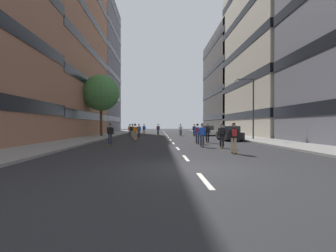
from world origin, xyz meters
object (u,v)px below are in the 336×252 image
(skater_2, at_px, (135,131))
(skater_4, at_px, (234,136))
(parked_car_mid, at_px, (207,131))
(skater_9, at_px, (202,134))
(skater_12, at_px, (130,129))
(skater_7, at_px, (198,132))
(skater_1, at_px, (158,129))
(skater_8, at_px, (194,129))
(skater_10, at_px, (222,134))
(skater_13, at_px, (133,130))
(parked_car_near, at_px, (229,134))
(streetlamp_right, at_px, (250,102))
(skater_11, at_px, (207,132))
(skater_3, at_px, (181,129))
(skater_0, at_px, (144,129))
(skater_6, at_px, (110,133))
(skater_5, at_px, (139,129))
(street_tree_near, at_px, (101,93))

(skater_2, xyz_separation_m, skater_4, (6.69, -11.71, 0.03))
(parked_car_mid, bearing_deg, skater_9, -102.20)
(skater_12, bearing_deg, skater_7, -60.97)
(skater_1, height_order, skater_7, same)
(skater_8, bearing_deg, skater_2, -127.83)
(skater_10, relative_size, skater_13, 1.00)
(parked_car_near, height_order, streetlamp_right, streetlamp_right)
(skater_9, xyz_separation_m, skater_11, (1.27, 4.38, 0.00))
(skater_1, height_order, skater_9, same)
(parked_car_mid, xyz_separation_m, skater_1, (-7.49, 1.35, 0.32))
(parked_car_near, relative_size, skater_3, 2.47)
(skater_8, height_order, skater_10, same)
(skater_2, height_order, skater_3, same)
(streetlamp_right, height_order, skater_7, streetlamp_right)
(skater_4, distance_m, skater_12, 21.97)
(skater_2, distance_m, skater_12, 8.80)
(skater_0, height_order, skater_6, same)
(skater_2, xyz_separation_m, skater_10, (6.89, -8.28, 0.03))
(skater_2, xyz_separation_m, skater_12, (-1.50, 8.67, 0.03))
(skater_3, bearing_deg, parked_car_near, -70.85)
(skater_13, bearing_deg, skater_3, 48.90)
(skater_5, relative_size, skater_7, 1.00)
(skater_1, bearing_deg, streetlamp_right, -52.59)
(streetlamp_right, distance_m, skater_1, 16.53)
(skater_0, xyz_separation_m, skater_7, (5.72, -20.18, 0.03))
(parked_car_mid, bearing_deg, skater_5, -157.90)
(skater_2, distance_m, skater_8, 12.32)
(skater_2, bearing_deg, street_tree_near, 121.22)
(skater_1, height_order, skater_6, same)
(skater_1, bearing_deg, skater_6, -101.84)
(street_tree_near, bearing_deg, streetlamp_right, -25.60)
(skater_2, xyz_separation_m, skater_13, (-0.72, 4.46, 0.00))
(skater_1, xyz_separation_m, skater_11, (4.53, -16.54, -0.03))
(street_tree_near, distance_m, skater_13, 8.43)
(skater_11, bearing_deg, streetlamp_right, 34.34)
(skater_9, bearing_deg, skater_7, 87.55)
(parked_car_near, relative_size, skater_12, 2.47)
(skater_3, distance_m, skater_5, 7.12)
(skater_0, height_order, skater_3, same)
(street_tree_near, distance_m, skater_9, 20.60)
(skater_4, bearing_deg, skater_9, 103.75)
(parked_car_mid, bearing_deg, skater_3, -176.36)
(streetlamp_right, xyz_separation_m, skater_9, (-6.60, -8.02, -3.15))
(skater_9, xyz_separation_m, skater_10, (1.25, -0.89, 0.03))
(parked_car_near, xyz_separation_m, skater_7, (-4.10, -4.59, 0.32))
(skater_1, bearing_deg, skater_7, -79.30)
(street_tree_near, distance_m, skater_8, 14.05)
(skater_1, distance_m, skater_2, 13.73)
(skater_5, bearing_deg, skater_10, -66.53)
(parked_car_near, distance_m, skater_4, 12.30)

